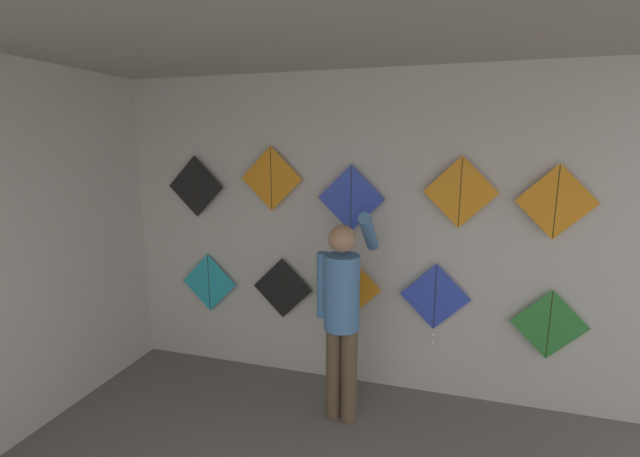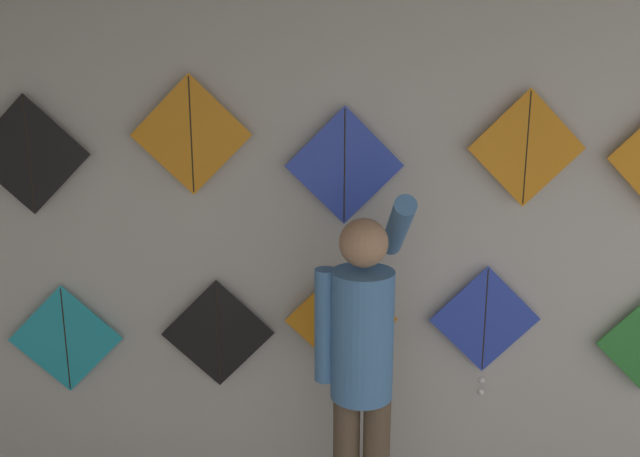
% 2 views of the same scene
% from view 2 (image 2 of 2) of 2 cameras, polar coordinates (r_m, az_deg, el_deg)
% --- Properties ---
extents(back_panel, '(5.27, 0.06, 2.80)m').
position_cam_2_polar(back_panel, '(3.63, 2.61, 0.12)').
color(back_panel, beige).
rests_on(back_panel, ground).
extents(shopkeeper, '(0.43, 0.56, 1.71)m').
position_cam_2_polar(shopkeeper, '(3.22, 3.43, -10.26)').
color(shopkeeper, brown).
rests_on(shopkeeper, ground).
extents(kite_0, '(0.58, 0.01, 0.58)m').
position_cam_2_polar(kite_0, '(3.91, -19.68, -8.33)').
color(kite_0, '#28B2C6').
extents(kite_1, '(0.58, 0.01, 0.58)m').
position_cam_2_polar(kite_1, '(3.74, -8.16, -8.31)').
color(kite_1, black).
extents(kite_2, '(0.58, 0.04, 0.79)m').
position_cam_2_polar(kite_2, '(3.71, 1.70, -7.86)').
color(kite_2, orange).
extents(kite_3, '(0.58, 0.04, 0.72)m').
position_cam_2_polar(kite_3, '(3.82, 13.03, -7.44)').
color(kite_3, blue).
extents(kite_5, '(0.58, 0.01, 0.58)m').
position_cam_2_polar(kite_5, '(3.68, -22.26, 5.47)').
color(kite_5, black).
extents(kite_6, '(0.58, 0.01, 0.58)m').
position_cam_2_polar(kite_6, '(3.48, -10.27, 7.37)').
color(kite_6, orange).
extents(kite_7, '(0.58, 0.01, 0.58)m').
position_cam_2_polar(kite_7, '(3.47, 1.97, 5.04)').
color(kite_7, blue).
extents(kite_8, '(0.58, 0.01, 0.58)m').
position_cam_2_polar(kite_8, '(3.63, 16.20, 6.18)').
color(kite_8, orange).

